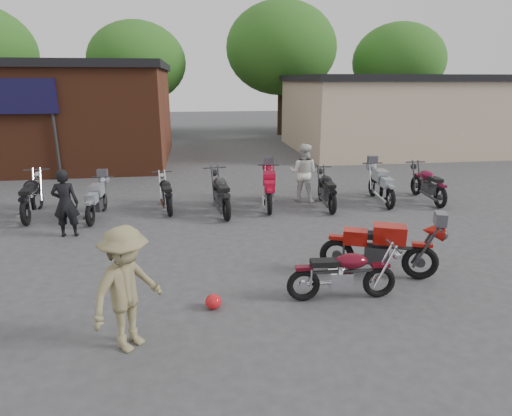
{
  "coord_description": "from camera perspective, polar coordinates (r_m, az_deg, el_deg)",
  "views": [
    {
      "loc": [
        -1.82,
        -6.44,
        3.54
      ],
      "look_at": [
        -0.54,
        2.26,
        0.9
      ],
      "focal_mm": 30.0,
      "sensor_mm": 36.0,
      "label": 1
    }
  ],
  "objects": [
    {
      "name": "tree_3",
      "position": [
        31.62,
        18.28,
        16.38
      ],
      "size": [
        6.08,
        6.08,
        7.6
      ],
      "primitive_type": null,
      "color": "#275616",
      "rests_on": "ground"
    },
    {
      "name": "sportbike",
      "position": [
        8.28,
        16.35,
        -4.8
      ],
      "size": [
        2.19,
        1.4,
        1.21
      ],
      "primitive_type": null,
      "rotation": [
        0.0,
        0.0,
        -0.38
      ],
      "color": "#A3140D",
      "rests_on": "ground"
    },
    {
      "name": "ground",
      "position": [
        7.57,
        6.67,
        -11.3
      ],
      "size": [
        90.0,
        90.0,
        0.0
      ],
      "primitive_type": "plane",
      "color": "#39393C"
    },
    {
      "name": "row_bike_2",
      "position": [
        12.31,
        -11.92,
        2.17
      ],
      "size": [
        0.9,
        1.89,
        1.05
      ],
      "primitive_type": null,
      "rotation": [
        0.0,
        0.0,
        1.74
      ],
      "color": "black",
      "rests_on": "ground"
    },
    {
      "name": "tree_2",
      "position": [
        29.04,
        3.34,
        18.38
      ],
      "size": [
        7.04,
        7.04,
        8.8
      ],
      "primitive_type": null,
      "color": "#275616",
      "rests_on": "ground"
    },
    {
      "name": "row_bike_1",
      "position": [
        12.08,
        -20.5,
        1.19
      ],
      "size": [
        0.7,
        1.85,
        1.06
      ],
      "primitive_type": null,
      "rotation": [
        0.0,
        0.0,
        1.52
      ],
      "color": "#9499A2",
      "rests_on": "ground"
    },
    {
      "name": "row_bike_7",
      "position": [
        13.91,
        21.95,
        3.21
      ],
      "size": [
        0.73,
        2.03,
        1.17
      ],
      "primitive_type": null,
      "rotation": [
        0.0,
        0.0,
        1.54
      ],
      "color": "#590B23",
      "rests_on": "ground"
    },
    {
      "name": "row_bike_5",
      "position": [
        12.47,
        9.42,
        2.69
      ],
      "size": [
        0.8,
        2.0,
        1.14
      ],
      "primitive_type": null,
      "rotation": [
        0.0,
        0.0,
        1.49
      ],
      "color": "black",
      "rests_on": "ground"
    },
    {
      "name": "row_bike_0",
      "position": [
        12.9,
        -27.79,
        1.64
      ],
      "size": [
        0.94,
        2.18,
        1.23
      ],
      "primitive_type": null,
      "rotation": [
        0.0,
        0.0,
        1.69
      ],
      "color": "black",
      "rests_on": "ground"
    },
    {
      "name": "row_bike_4",
      "position": [
        12.3,
        1.76,
        2.85
      ],
      "size": [
        0.98,
        2.13,
        1.19
      ],
      "primitive_type": null,
      "rotation": [
        0.0,
        0.0,
        1.42
      ],
      "color": "red",
      "rests_on": "ground"
    },
    {
      "name": "person_tan",
      "position": [
        6.03,
        -16.84,
        -10.3
      ],
      "size": [
        1.23,
        1.28,
        1.75
      ],
      "primitive_type": "imported",
      "rotation": [
        0.0,
        0.0,
        0.86
      ],
      "color": "olive",
      "rests_on": "ground"
    },
    {
      "name": "person_light",
      "position": [
        12.92,
        6.33,
        4.68
      ],
      "size": [
        1.05,
        0.97,
        1.74
      ],
      "primitive_type": "imported",
      "rotation": [
        0.0,
        0.0,
        2.67
      ],
      "color": "silver",
      "rests_on": "ground"
    },
    {
      "name": "row_bike_6",
      "position": [
        13.31,
        16.36,
        3.16
      ],
      "size": [
        0.81,
        2.04,
        1.16
      ],
      "primitive_type": null,
      "rotation": [
        0.0,
        0.0,
        1.5
      ],
      "color": "gray",
      "rests_on": "ground"
    },
    {
      "name": "vintage_motorcycle",
      "position": [
        7.29,
        11.71,
        -8.17
      ],
      "size": [
        1.81,
        0.68,
        1.03
      ],
      "primitive_type": null,
      "rotation": [
        0.0,
        0.0,
        -0.05
      ],
      "color": "#560A18",
      "rests_on": "ground"
    },
    {
      "name": "person_dark",
      "position": [
        10.83,
        -24.07,
        0.58
      ],
      "size": [
        0.59,
        0.4,
        1.61
      ],
      "primitive_type": "imported",
      "rotation": [
        0.0,
        0.0,
        3.17
      ],
      "color": "black",
      "rests_on": "ground"
    },
    {
      "name": "brick_building",
      "position": [
        21.72,
        -28.21,
        10.71
      ],
      "size": [
        12.0,
        8.0,
        4.0
      ],
      "primitive_type": "cube",
      "color": "#5F2D1B",
      "rests_on": "ground"
    },
    {
      "name": "row_bike_3",
      "position": [
        11.8,
        -4.72,
        2.27
      ],
      "size": [
        0.92,
        2.17,
        1.22
      ],
      "primitive_type": null,
      "rotation": [
        0.0,
        0.0,
        1.68
      ],
      "color": "black",
      "rests_on": "ground"
    },
    {
      "name": "stucco_building",
      "position": [
        23.86,
        17.63,
        11.65
      ],
      "size": [
        10.0,
        8.0,
        3.5
      ],
      "primitive_type": "cube",
      "color": "tan",
      "rests_on": "ground"
    },
    {
      "name": "tree_1",
      "position": [
        28.62,
        -15.42,
        16.46
      ],
      "size": [
        5.92,
        5.92,
        7.4
      ],
      "primitive_type": null,
      "color": "#275616",
      "rests_on": "ground"
    },
    {
      "name": "helmet",
      "position": [
        7.07,
        -5.69,
        -12.31
      ],
      "size": [
        0.33,
        0.33,
        0.24
      ],
      "primitive_type": "ellipsoid",
      "rotation": [
        0.0,
        0.0,
        -0.27
      ],
      "color": "red",
      "rests_on": "ground"
    }
  ]
}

